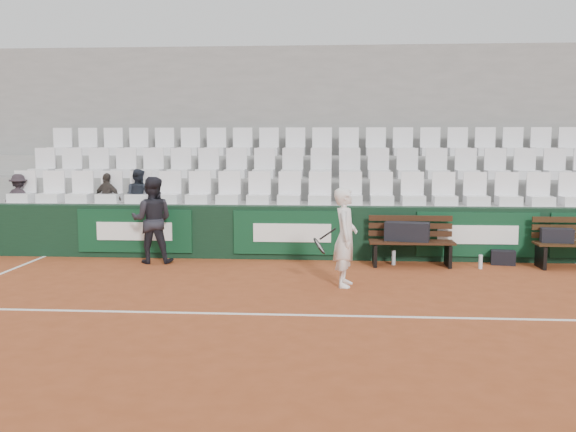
{
  "coord_description": "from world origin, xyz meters",
  "views": [
    {
      "loc": [
        0.56,
        -8.0,
        2.22
      ],
      "look_at": [
        -0.18,
        2.4,
        1.0
      ],
      "focal_mm": 40.0,
      "sensor_mm": 36.0,
      "label": 1
    }
  ],
  "objects_px": {
    "water_bottle_near": "(394,258)",
    "spectator_b": "(107,176)",
    "sports_bag_left": "(407,231)",
    "tennis_player": "(345,237)",
    "ball_kid": "(152,220)",
    "spectator_a": "(18,177)",
    "water_bottle_far": "(481,262)",
    "sports_bag_ground": "(503,257)",
    "bench_left": "(411,253)",
    "sports_bag_right": "(557,235)",
    "spectator_c": "(138,175)"
  },
  "relations": [
    {
      "from": "water_bottle_near",
      "to": "spectator_b",
      "type": "height_order",
      "value": "spectator_b"
    },
    {
      "from": "sports_bag_left",
      "to": "tennis_player",
      "type": "distance_m",
      "value": 2.07
    },
    {
      "from": "ball_kid",
      "to": "spectator_a",
      "type": "relative_size",
      "value": 1.56
    },
    {
      "from": "water_bottle_far",
      "to": "ball_kid",
      "type": "height_order",
      "value": "ball_kid"
    },
    {
      "from": "water_bottle_far",
      "to": "tennis_player",
      "type": "xyz_separation_m",
      "value": [
        -2.39,
        -1.5,
        0.63
      ]
    },
    {
      "from": "spectator_b",
      "to": "sports_bag_ground",
      "type": "bearing_deg",
      "value": -170.59
    },
    {
      "from": "bench_left",
      "to": "sports_bag_ground",
      "type": "bearing_deg",
      "value": 8.25
    },
    {
      "from": "bench_left",
      "to": "tennis_player",
      "type": "bearing_deg",
      "value": -125.63
    },
    {
      "from": "bench_left",
      "to": "tennis_player",
      "type": "height_order",
      "value": "tennis_player"
    },
    {
      "from": "sports_bag_ground",
      "to": "water_bottle_near",
      "type": "height_order",
      "value": "water_bottle_near"
    },
    {
      "from": "bench_left",
      "to": "water_bottle_near",
      "type": "distance_m",
      "value": 0.33
    },
    {
      "from": "water_bottle_near",
      "to": "spectator_b",
      "type": "bearing_deg",
      "value": 169.84
    },
    {
      "from": "sports_bag_right",
      "to": "water_bottle_near",
      "type": "height_order",
      "value": "sports_bag_right"
    },
    {
      "from": "sports_bag_ground",
      "to": "tennis_player",
      "type": "height_order",
      "value": "tennis_player"
    },
    {
      "from": "spectator_c",
      "to": "sports_bag_right",
      "type": "bearing_deg",
      "value": -168.31
    },
    {
      "from": "spectator_b",
      "to": "spectator_c",
      "type": "distance_m",
      "value": 0.63
    },
    {
      "from": "water_bottle_near",
      "to": "ball_kid",
      "type": "xyz_separation_m",
      "value": [
        -4.39,
        -0.1,
        0.66
      ]
    },
    {
      "from": "tennis_player",
      "to": "sports_bag_left",
      "type": "bearing_deg",
      "value": 56.61
    },
    {
      "from": "bench_left",
      "to": "spectator_c",
      "type": "distance_m",
      "value": 5.56
    },
    {
      "from": "bench_left",
      "to": "sports_bag_left",
      "type": "relative_size",
      "value": 1.94
    },
    {
      "from": "bench_left",
      "to": "sports_bag_right",
      "type": "bearing_deg",
      "value": 0.48
    },
    {
      "from": "sports_bag_left",
      "to": "ball_kid",
      "type": "relative_size",
      "value": 0.49
    },
    {
      "from": "sports_bag_right",
      "to": "water_bottle_near",
      "type": "relative_size",
      "value": 2.01
    },
    {
      "from": "bench_left",
      "to": "spectator_b",
      "type": "height_order",
      "value": "spectator_b"
    },
    {
      "from": "bench_left",
      "to": "water_bottle_far",
      "type": "xyz_separation_m",
      "value": [
        1.18,
        -0.19,
        -0.1
      ]
    },
    {
      "from": "sports_bag_left",
      "to": "ball_kid",
      "type": "distance_m",
      "value": 4.62
    },
    {
      "from": "sports_bag_ground",
      "to": "spectator_a",
      "type": "height_order",
      "value": "spectator_a"
    },
    {
      "from": "sports_bag_ground",
      "to": "sports_bag_left",
      "type": "bearing_deg",
      "value": -173.05
    },
    {
      "from": "bench_left",
      "to": "ball_kid",
      "type": "bearing_deg",
      "value": -179.72
    },
    {
      "from": "spectator_a",
      "to": "spectator_b",
      "type": "bearing_deg",
      "value": 176.57
    },
    {
      "from": "sports_bag_right",
      "to": "water_bottle_far",
      "type": "height_order",
      "value": "sports_bag_right"
    },
    {
      "from": "sports_bag_right",
      "to": "spectator_b",
      "type": "bearing_deg",
      "value": 172.86
    },
    {
      "from": "spectator_a",
      "to": "water_bottle_near",
      "type": "bearing_deg",
      "value": 168.89
    },
    {
      "from": "tennis_player",
      "to": "spectator_c",
      "type": "relative_size",
      "value": 1.36
    },
    {
      "from": "ball_kid",
      "to": "spectator_b",
      "type": "distance_m",
      "value": 1.79
    },
    {
      "from": "sports_bag_ground",
      "to": "ball_kid",
      "type": "xyz_separation_m",
      "value": [
        -6.37,
        -0.27,
        0.66
      ]
    },
    {
      "from": "bench_left",
      "to": "spectator_a",
      "type": "xyz_separation_m",
      "value": [
        -7.75,
        1.08,
        1.28
      ]
    },
    {
      "from": "sports_bag_ground",
      "to": "water_bottle_far",
      "type": "height_order",
      "value": "sports_bag_ground"
    },
    {
      "from": "water_bottle_near",
      "to": "water_bottle_far",
      "type": "xyz_separation_m",
      "value": [
        1.48,
        -0.27,
        -0.01
      ]
    },
    {
      "from": "ball_kid",
      "to": "sports_bag_ground",
      "type": "bearing_deg",
      "value": 177.37
    },
    {
      "from": "spectator_a",
      "to": "ball_kid",
      "type": "bearing_deg",
      "value": 156.74
    },
    {
      "from": "water_bottle_near",
      "to": "spectator_a",
      "type": "bearing_deg",
      "value": 172.32
    },
    {
      "from": "water_bottle_near",
      "to": "sports_bag_ground",
      "type": "bearing_deg",
      "value": 4.89
    },
    {
      "from": "sports_bag_right",
      "to": "sports_bag_left",
      "type": "bearing_deg",
      "value": 179.83
    },
    {
      "from": "water_bottle_near",
      "to": "water_bottle_far",
      "type": "height_order",
      "value": "water_bottle_near"
    },
    {
      "from": "sports_bag_right",
      "to": "spectator_c",
      "type": "bearing_deg",
      "value": 172.3
    },
    {
      "from": "sports_bag_ground",
      "to": "ball_kid",
      "type": "relative_size",
      "value": 0.27
    },
    {
      "from": "spectator_a",
      "to": "sports_bag_ground",
      "type": "bearing_deg",
      "value": 171.51
    },
    {
      "from": "sports_bag_left",
      "to": "sports_bag_right",
      "type": "bearing_deg",
      "value": -0.17
    },
    {
      "from": "bench_left",
      "to": "sports_bag_left",
      "type": "xyz_separation_m",
      "value": [
        -0.08,
        0.03,
        0.39
      ]
    }
  ]
}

